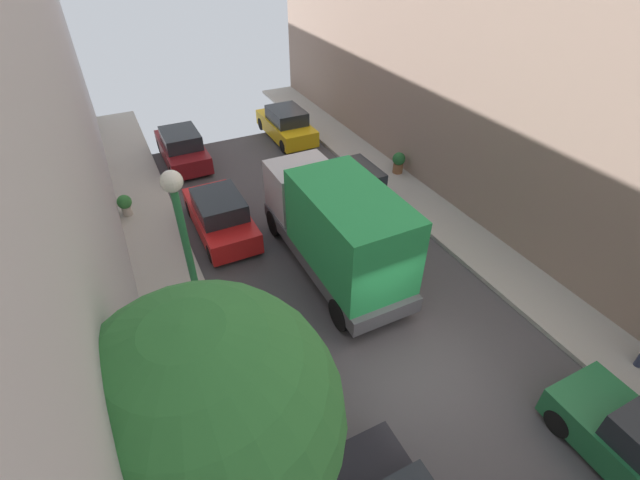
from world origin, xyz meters
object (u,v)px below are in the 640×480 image
at_px(potted_plant_2, 125,204).
at_px(delivery_truck, 336,226).
at_px(parked_car_right_3, 286,125).
at_px(parked_car_right_2, 354,186).
at_px(parked_car_left_4, 182,148).
at_px(parked_car_left_3, 220,216).
at_px(potted_plant_0, 399,162).
at_px(street_tree_0, 208,422).
at_px(lamp_post, 187,250).

bearing_deg(potted_plant_2, delivery_truck, -47.88).
relative_size(parked_car_right_3, potted_plant_2, 5.02).
bearing_deg(parked_car_right_2, parked_car_left_4, 129.46).
height_order(parked_car_left_3, delivery_truck, delivery_truck).
xyz_separation_m(delivery_truck, potted_plant_2, (-5.69, 6.30, -1.16)).
height_order(parked_car_left_3, potted_plant_0, parked_car_left_3).
bearing_deg(delivery_truck, parked_car_right_2, 52.16).
xyz_separation_m(parked_car_right_2, delivery_truck, (-2.70, -3.48, 1.07)).
bearing_deg(street_tree_0, parked_car_right_3, 64.92).
bearing_deg(street_tree_0, parked_car_left_4, 81.26).
bearing_deg(potted_plant_0, parked_car_right_2, -160.26).
height_order(parked_car_left_4, parked_car_right_2, same).
bearing_deg(parked_car_right_2, delivery_truck, -127.84).
bearing_deg(street_tree_0, parked_car_right_2, 51.60).
relative_size(delivery_truck, potted_plant_0, 6.98).
distance_m(parked_car_left_4, parked_car_right_2, 8.50).
bearing_deg(parked_car_left_4, delivery_truck, -74.94).
distance_m(parked_car_right_2, lamp_post, 9.52).
distance_m(parked_car_left_4, delivery_truck, 10.45).
bearing_deg(parked_car_right_3, parked_car_right_2, -90.00).
xyz_separation_m(parked_car_right_2, street_tree_0, (-7.95, -10.03, 4.10)).
bearing_deg(parked_car_left_4, potted_plant_0, -33.82).
distance_m(parked_car_right_2, potted_plant_0, 3.04).
relative_size(parked_car_left_3, lamp_post, 0.76).
height_order(parked_car_left_4, potted_plant_0, parked_car_left_4).
bearing_deg(street_tree_0, potted_plant_0, 45.65).
bearing_deg(potted_plant_2, parked_car_right_3, 26.24).
distance_m(parked_car_left_3, lamp_post, 6.64).
distance_m(parked_car_left_3, parked_car_right_3, 8.58).
height_order(parked_car_right_2, lamp_post, lamp_post).
xyz_separation_m(potted_plant_0, lamp_post, (-10.16, -6.31, 3.10)).
xyz_separation_m(parked_car_left_3, lamp_post, (-1.90, -5.58, 3.05)).
bearing_deg(parked_car_left_3, parked_car_left_4, 90.00).
bearing_deg(lamp_post, potted_plant_0, 31.86).
height_order(parked_car_right_2, parked_car_right_3, same).
xyz_separation_m(parked_car_left_3, potted_plant_0, (8.26, 0.73, -0.05)).
relative_size(parked_car_right_2, parked_car_right_3, 1.00).
relative_size(parked_car_left_3, parked_car_right_3, 1.00).
height_order(parked_car_right_2, delivery_truck, delivery_truck).
xyz_separation_m(parked_car_right_2, potted_plant_0, (2.86, 1.03, -0.05)).
xyz_separation_m(parked_car_left_3, parked_car_left_4, (0.00, 6.26, 0.00)).
relative_size(parked_car_left_3, parked_car_left_4, 1.00).
relative_size(parked_car_left_3, delivery_truck, 0.64).
bearing_deg(parked_car_left_3, parked_car_right_3, 50.98).
bearing_deg(delivery_truck, lamp_post, -158.51).
bearing_deg(potted_plant_2, street_tree_0, -88.02).
xyz_separation_m(parked_car_right_2, potted_plant_2, (-8.39, 2.82, -0.09)).
height_order(delivery_truck, lamp_post, lamp_post).
bearing_deg(potted_plant_2, lamp_post, -82.31).
height_order(delivery_truck, potted_plant_2, delivery_truck).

